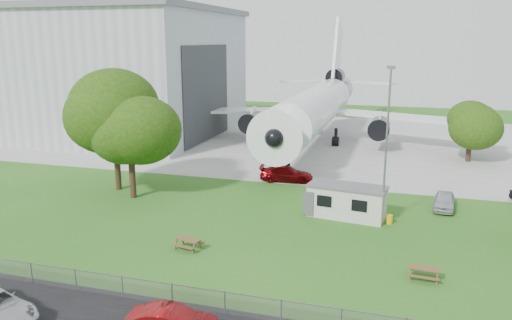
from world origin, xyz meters
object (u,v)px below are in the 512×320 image
(hangar, at_px, (87,70))
(airliner, at_px, (317,105))
(picnic_west, at_px, (188,249))
(picnic_east, at_px, (423,279))
(site_cabin, at_px, (347,201))

(hangar, height_order, airliner, hangar)
(picnic_west, height_order, picnic_east, same)
(hangar, distance_m, picnic_east, 63.01)
(picnic_west, bearing_deg, site_cabin, 58.23)
(picnic_east, bearing_deg, airliner, 112.73)
(picnic_west, bearing_deg, picnic_east, 13.15)
(site_cabin, relative_size, picnic_east, 3.84)
(airliner, bearing_deg, picnic_east, -71.21)
(hangar, bearing_deg, picnic_west, -48.70)
(hangar, height_order, site_cabin, hangar)
(picnic_east, bearing_deg, hangar, 145.81)
(hangar, relative_size, airliner, 0.90)
(airliner, height_order, picnic_east, airliner)
(airliner, xyz_separation_m, picnic_east, (13.04, -38.33, -5.27))
(hangar, distance_m, airliner, 36.21)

